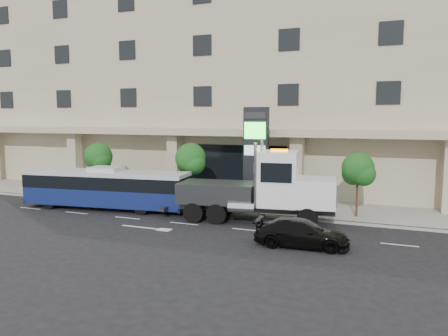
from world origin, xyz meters
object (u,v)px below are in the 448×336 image
object	(u,v)px
city_bus	(106,188)
black_sedan	(302,233)
signage_pylon	(256,156)
tow_truck	(263,189)

from	to	relation	value
city_bus	black_sedan	size ratio (longest dim) A/B	2.54
city_bus	black_sedan	distance (m)	14.85
signage_pylon	black_sedan	bearing A→B (deg)	-60.78
signage_pylon	tow_truck	bearing A→B (deg)	-68.82
city_bus	tow_truck	distance (m)	11.13
tow_truck	city_bus	bearing A→B (deg)	174.28
black_sedan	signage_pylon	world-z (taller)	signage_pylon
tow_truck	black_sedan	xyz separation A→B (m)	(3.23, -4.18, -1.33)
tow_truck	black_sedan	bearing A→B (deg)	-60.09
black_sedan	signage_pylon	distance (m)	10.04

